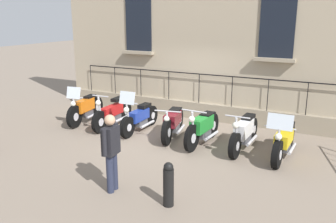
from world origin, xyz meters
TOP-DOWN VIEW (x-y plane):
  - ground_plane at (0.00, 0.00)m, footprint 60.00×60.00m
  - building_facade at (-2.28, -0.00)m, footprint 0.82×10.65m
  - motorcycle_orange at (0.15, -3.11)m, footprint 2.00×0.56m
  - motorcycle_red at (0.11, -2.07)m, footprint 2.09×0.55m
  - motorcycle_blue at (0.14, -1.08)m, footprint 2.02×0.58m
  - motorcycle_maroon at (0.19, 0.06)m, footprint 1.99×0.74m
  - motorcycle_green at (0.33, 1.01)m, footprint 1.99×0.69m
  - motorcycle_white at (0.17, 2.11)m, footprint 2.14×0.61m
  - motorcycle_yellow at (0.32, 3.13)m, footprint 2.11×0.70m
  - bollard at (3.64, 1.67)m, footprint 0.20×0.20m
  - pedestrian_standing at (3.63, 0.42)m, footprint 0.53×0.25m

SIDE VIEW (x-z plane):
  - ground_plane at x=0.00m, z-range 0.00..0.00m
  - motorcycle_blue at x=0.14m, z-range -0.26..1.08m
  - motorcycle_yellow at x=0.32m, z-range -0.21..1.05m
  - motorcycle_red at x=0.11m, z-range -0.13..0.98m
  - bollard at x=3.64m, z-range 0.00..0.85m
  - motorcycle_white at x=0.17m, z-range -0.09..0.95m
  - motorcycle_maroon at x=0.19m, z-range -0.03..0.90m
  - motorcycle_orange at x=0.15m, z-range -0.18..1.10m
  - motorcycle_green at x=0.33m, z-range -0.07..0.99m
  - pedestrian_standing at x=3.63m, z-range 0.09..1.66m
  - building_facade at x=-2.28m, z-range -0.08..6.33m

